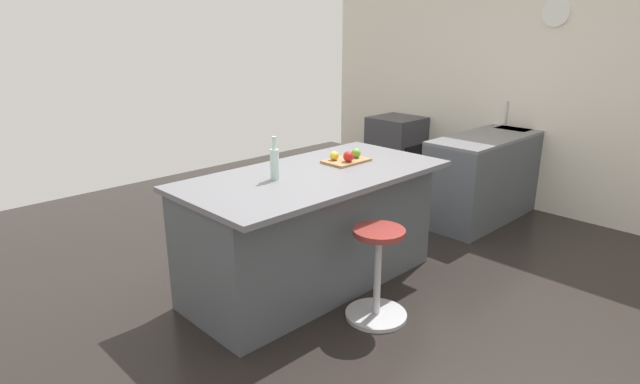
# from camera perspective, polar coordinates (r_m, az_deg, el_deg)

# --- Properties ---
(ground_plane) EXTENTS (7.62, 7.62, 0.00)m
(ground_plane) POSITION_cam_1_polar(r_m,az_deg,el_deg) (4.29, 1.74, -9.82)
(ground_plane) COLOR black
(interior_partition_left) EXTENTS (0.15, 5.35, 2.71)m
(interior_partition_left) POSITION_cam_1_polar(r_m,az_deg,el_deg) (6.29, 21.17, 10.87)
(interior_partition_left) COLOR silver
(interior_partition_left) RESTS_ON ground_plane
(sink_cabinet) EXTENTS (2.24, 0.60, 1.18)m
(sink_cabinet) POSITION_cam_1_polar(r_m,az_deg,el_deg) (6.11, 19.34, 2.28)
(sink_cabinet) COLOR #4C5156
(sink_cabinet) RESTS_ON ground_plane
(oven_range) EXTENTS (0.60, 0.61, 0.87)m
(oven_range) POSITION_cam_1_polar(r_m,az_deg,el_deg) (6.86, 8.37, 4.54)
(oven_range) COLOR #38383D
(oven_range) RESTS_ON ground_plane
(kitchen_island) EXTENTS (2.08, 1.04, 0.94)m
(kitchen_island) POSITION_cam_1_polar(r_m,az_deg,el_deg) (4.07, -0.96, -4.03)
(kitchen_island) COLOR #4C5156
(kitchen_island) RESTS_ON ground_plane
(stool_by_window) EXTENTS (0.44, 0.44, 0.67)m
(stool_by_window) POSITION_cam_1_polar(r_m,az_deg,el_deg) (3.69, 6.33, -9.23)
(stool_by_window) COLOR #B7B7BC
(stool_by_window) RESTS_ON ground_plane
(cutting_board) EXTENTS (0.36, 0.24, 0.02)m
(cutting_board) POSITION_cam_1_polar(r_m,az_deg,el_deg) (4.20, 2.91, 3.44)
(cutting_board) COLOR olive
(cutting_board) RESTS_ON kitchen_island
(apple_yellow) EXTENTS (0.07, 0.07, 0.07)m
(apple_yellow) POSITION_cam_1_polar(r_m,az_deg,el_deg) (4.18, 1.56, 4.02)
(apple_yellow) COLOR gold
(apple_yellow) RESTS_ON cutting_board
(apple_red) EXTENTS (0.09, 0.09, 0.09)m
(apple_red) POSITION_cam_1_polar(r_m,az_deg,el_deg) (4.13, 3.15, 3.93)
(apple_red) COLOR red
(apple_red) RESTS_ON cutting_board
(apple_green) EXTENTS (0.08, 0.08, 0.08)m
(apple_green) POSITION_cam_1_polar(r_m,az_deg,el_deg) (4.26, 4.00, 4.29)
(apple_green) COLOR #609E2D
(apple_green) RESTS_ON cutting_board
(water_bottle) EXTENTS (0.06, 0.06, 0.31)m
(water_bottle) POSITION_cam_1_polar(r_m,az_deg,el_deg) (3.70, -5.02, 3.22)
(water_bottle) COLOR silver
(water_bottle) RESTS_ON kitchen_island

